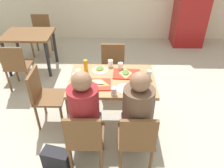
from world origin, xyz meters
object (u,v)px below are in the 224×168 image
object	(u,v)px
paper_plate_near_edge	(125,89)
background_chair_far	(41,32)
tray_red_far	(127,74)
person_in_red	(85,112)
pizza_slice_a	(98,82)
handbag	(57,160)
chair_left_end	(43,94)
person_in_brown_jacket	(137,112)
soda_can	(149,75)
chair_near_right	(137,138)
chair_far_side	(113,66)
plastic_cup_d	(120,66)
drink_fridge	(192,5)
background_chair_near	(17,64)
plastic_cup_b	(114,91)
condiment_bottle	(86,65)
foil_bundle	(75,76)
tray_red_near	(96,84)
paper_plate_center	(100,70)
pizza_slice_b	(126,73)
pizza_slice_c	(100,69)
main_table	(112,86)
background_table	(29,40)
plastic_cup_c	(78,73)
chair_near_left	(85,138)
plastic_cup_a	(110,63)

from	to	relation	value
paper_plate_near_edge	background_chair_far	bearing A→B (deg)	125.51
tray_red_far	person_in_red	bearing A→B (deg)	-122.25
pizza_slice_a	handbag	bearing A→B (deg)	-124.12
chair_left_end	person_in_brown_jacket	size ratio (longest dim) A/B	0.68
soda_can	background_chair_far	bearing A→B (deg)	132.72
chair_near_right	chair_far_side	xyz separation A→B (m)	(-0.28, 1.55, 0.00)
plastic_cup_d	background_chair_far	size ratio (longest dim) A/B	0.12
drink_fridge	person_in_red	bearing A→B (deg)	-120.60
background_chair_near	plastic_cup_b	bearing A→B (deg)	-34.87
condiment_bottle	foil_bundle	xyz separation A→B (m)	(-0.11, -0.23, -0.03)
person_in_brown_jacket	person_in_red	bearing A→B (deg)	180.00
tray_red_near	handbag	world-z (taller)	tray_red_near
tray_red_near	paper_plate_center	world-z (taller)	tray_red_near
chair_left_end	soda_can	bearing A→B (deg)	0.79
chair_left_end	pizza_slice_a	size ratio (longest dim) A/B	3.33
pizza_slice_b	plastic_cup_d	distance (m)	0.15
pizza_slice_c	tray_red_near	bearing A→B (deg)	-93.39
paper_plate_near_edge	foil_bundle	bearing A→B (deg)	163.07
main_table	chair_left_end	distance (m)	0.95
background_table	main_table	bearing A→B (deg)	-43.78
chair_near_right	chair_left_end	world-z (taller)	same
drink_fridge	background_table	bearing A→B (deg)	-158.96
pizza_slice_a	tray_red_near	bearing A→B (deg)	-135.60
tray_red_far	tray_red_near	bearing A→B (deg)	-146.97
main_table	chair_near_right	world-z (taller)	chair_near_right
chair_far_side	chair_left_end	world-z (taller)	same
chair_near_right	tray_red_far	world-z (taller)	chair_near_right
chair_far_side	background_chair_near	world-z (taller)	same
paper_plate_center	plastic_cup_d	bearing A→B (deg)	7.97
plastic_cup_c	background_chair_far	size ratio (longest dim) A/B	0.12
person_in_brown_jacket	plastic_cup_b	xyz separation A→B (m)	(-0.25, 0.30, 0.06)
chair_far_side	tray_red_near	xyz separation A→B (m)	(-0.20, -0.91, 0.26)
main_table	pizza_slice_a	bearing A→B (deg)	-146.79
chair_near_right	person_in_brown_jacket	xyz separation A→B (m)	(-0.00, 0.14, 0.25)
plastic_cup_b	background_table	world-z (taller)	plastic_cup_b
tray_red_near	soda_can	bearing A→B (deg)	13.14
soda_can	background_chair_near	world-z (taller)	soda_can
chair_near_left	person_in_red	world-z (taller)	person_in_red
chair_left_end	condiment_bottle	world-z (taller)	condiment_bottle
handbag	plastic_cup_b	bearing A→B (deg)	34.93
chair_far_side	tray_red_far	size ratio (longest dim) A/B	2.38
plastic_cup_a	foil_bundle	xyz separation A→B (m)	(-0.45, -0.35, 0.00)
paper_plate_center	soda_can	bearing A→B (deg)	-16.93
tray_red_far	plastic_cup_a	distance (m)	0.31
chair_near_left	chair_far_side	size ratio (longest dim) A/B	1.00
chair_near_right	tray_red_far	distance (m)	0.93
chair_near_left	pizza_slice_c	world-z (taller)	chair_near_left
foil_bundle	handbag	xyz separation A→B (m)	(-0.15, -0.77, -0.67)
chair_near_left	foil_bundle	xyz separation A→B (m)	(-0.20, 0.75, 0.30)
foil_bundle	tray_red_far	bearing A→B (deg)	11.54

